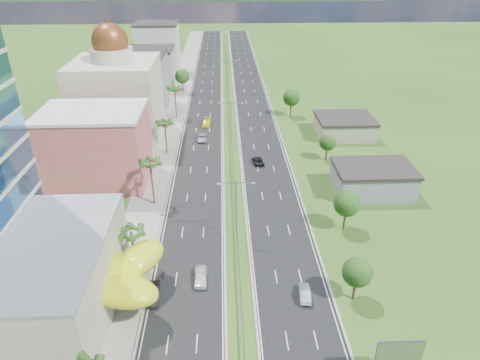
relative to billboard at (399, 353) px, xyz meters
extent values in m
plane|color=#2D5119|center=(-17.00, 18.00, -4.42)|extent=(500.00, 500.00, 0.00)
cube|color=black|center=(-24.50, 108.00, -4.40)|extent=(11.00, 260.00, 0.04)
cube|color=black|center=(-9.50, 108.00, -4.40)|extent=(11.00, 260.00, 0.04)
cube|color=gray|center=(-34.00, 108.00, -4.36)|extent=(7.00, 260.00, 0.12)
cube|color=gray|center=(-17.00, 90.00, -3.80)|extent=(0.08, 216.00, 0.28)
cube|color=gray|center=(-17.00, 192.00, -4.07)|extent=(0.10, 0.12, 0.70)
cylinder|color=gray|center=(-17.00, 28.00, 1.08)|extent=(0.20, 0.20, 11.00)
cube|color=gray|center=(-18.44, 28.00, 6.38)|extent=(2.88, 0.12, 0.12)
cube|color=gray|center=(-15.56, 28.00, 6.38)|extent=(2.88, 0.12, 0.12)
cube|color=silver|center=(-19.72, 28.00, 6.28)|extent=(0.60, 0.25, 0.18)
cube|color=silver|center=(-14.28, 28.00, 6.28)|extent=(0.60, 0.25, 0.18)
cylinder|color=gray|center=(-17.00, 68.00, 1.08)|extent=(0.20, 0.20, 11.00)
cube|color=gray|center=(-18.44, 68.00, 6.38)|extent=(2.88, 0.12, 0.12)
cube|color=gray|center=(-15.56, 68.00, 6.38)|extent=(2.88, 0.12, 0.12)
cube|color=silver|center=(-19.72, 68.00, 6.28)|extent=(0.60, 0.25, 0.18)
cube|color=silver|center=(-14.28, 68.00, 6.28)|extent=(0.60, 0.25, 0.18)
cylinder|color=gray|center=(-17.00, 113.00, 1.08)|extent=(0.20, 0.20, 11.00)
cube|color=gray|center=(-18.44, 113.00, 6.38)|extent=(2.88, 0.12, 0.12)
cube|color=gray|center=(-15.56, 113.00, 6.38)|extent=(2.88, 0.12, 0.12)
cube|color=silver|center=(-19.72, 113.00, 6.28)|extent=(0.60, 0.25, 0.18)
cube|color=silver|center=(-14.28, 113.00, 6.28)|extent=(0.60, 0.25, 0.18)
cylinder|color=gray|center=(-17.00, 158.00, 1.08)|extent=(0.20, 0.20, 11.00)
cube|color=gray|center=(-18.44, 158.00, 6.38)|extent=(2.88, 0.12, 0.12)
cube|color=gray|center=(-15.56, 158.00, 6.38)|extent=(2.88, 0.12, 0.12)
cube|color=silver|center=(-19.72, 158.00, 6.28)|extent=(0.60, 0.25, 0.18)
cube|color=silver|center=(-14.28, 158.00, 6.28)|extent=(0.60, 0.25, 0.18)
cylinder|color=gray|center=(-41.00, 16.00, -2.42)|extent=(0.50, 0.50, 4.00)
cylinder|color=gray|center=(-34.00, 11.00, -2.42)|extent=(0.50, 0.50, 4.00)
cylinder|color=gray|center=(-38.00, 8.00, -2.42)|extent=(0.50, 0.50, 4.00)
cylinder|color=gray|center=(-32.00, 16.00, -2.42)|extent=(0.50, 0.50, 4.00)
cube|color=#C95B52|center=(-45.00, 50.00, 3.08)|extent=(20.00, 15.00, 15.00)
cube|color=beige|center=(-45.00, 73.00, 5.58)|extent=(20.00, 20.00, 20.00)
cylinder|color=beige|center=(-45.00, 73.00, 17.08)|extent=(10.00, 10.00, 3.00)
sphere|color=brown|center=(-45.00, 73.00, 20.08)|extent=(8.40, 8.40, 8.40)
cube|color=gray|center=(-44.00, 98.00, 3.58)|extent=(16.00, 15.00, 16.00)
cube|color=gray|center=(-44.00, 120.00, 2.08)|extent=(16.00, 15.00, 13.00)
cube|color=silver|center=(-44.00, 143.00, 4.58)|extent=(16.00, 15.00, 18.00)
cube|color=#D85919|center=(0.00, 0.00, 0.18)|extent=(5.20, 0.35, 3.20)
cube|color=gray|center=(11.00, 43.00, -1.92)|extent=(15.00, 10.00, 5.00)
cube|color=gray|center=(13.00, 73.00, -2.22)|extent=(14.00, 12.00, 4.40)
cylinder|color=#47301C|center=(-32.50, 20.00, -0.67)|extent=(0.36, 0.36, 7.50)
cylinder|color=#47301C|center=(-32.50, 40.00, 0.08)|extent=(0.36, 0.36, 9.00)
cylinder|color=#47301C|center=(-32.50, 63.00, -0.42)|extent=(0.36, 0.36, 8.00)
cylinder|color=#47301C|center=(-32.50, 88.00, -0.02)|extent=(0.36, 0.36, 8.80)
cylinder|color=#47301C|center=(-32.50, 113.00, -1.97)|extent=(0.40, 0.40, 4.90)
sphere|color=#29541A|center=(-32.50, 113.00, 1.18)|extent=(4.90, 4.90, 4.90)
cylinder|color=#47301C|center=(-1.00, 13.00, -2.32)|extent=(0.40, 0.40, 4.20)
sphere|color=#29541A|center=(-1.00, 13.00, 0.38)|extent=(4.20, 4.20, 4.20)
cylinder|color=#47301C|center=(2.00, 30.00, -2.15)|extent=(0.40, 0.40, 4.55)
sphere|color=#29541A|center=(2.00, 30.00, 0.78)|extent=(4.55, 4.55, 4.55)
cylinder|color=#47301C|center=(5.00, 58.00, -2.50)|extent=(0.40, 0.40, 3.85)
sphere|color=#29541A|center=(5.00, 58.00, -0.02)|extent=(3.85, 3.85, 3.85)
cylinder|color=#47301C|center=(1.00, 88.00, -1.97)|extent=(0.40, 0.40, 4.90)
sphere|color=#29541A|center=(1.00, 88.00, 1.18)|extent=(4.90, 4.90, 4.90)
imported|color=white|center=(-22.64, 17.54, -3.59)|extent=(1.96, 4.67, 1.58)
imported|color=black|center=(-29.18, 14.27, -3.58)|extent=(1.97, 4.93, 1.59)
imported|color=#B5B7BD|center=(-24.37, 70.82, -3.66)|extent=(2.46, 5.24, 1.45)
imported|color=yellow|center=(-23.53, 81.37, -3.59)|extent=(2.70, 5.63, 1.58)
imported|color=#A3A5AB|center=(-7.81, 13.58, -3.68)|extent=(1.84, 4.36, 1.40)
imported|color=black|center=(-11.03, 56.72, -3.74)|extent=(2.77, 4.90, 1.29)
imported|color=black|center=(-28.28, 18.79, -3.74)|extent=(0.91, 2.09, 1.29)
camera|label=1|loc=(-18.78, -31.41, 39.04)|focal=32.00mm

